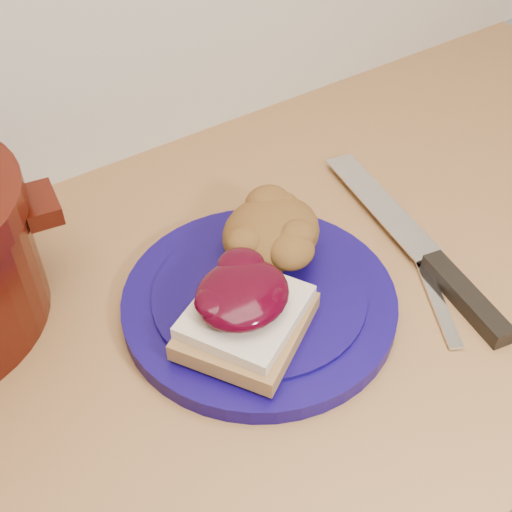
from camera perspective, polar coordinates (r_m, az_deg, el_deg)
plate at (r=0.64m, az=0.30°, el=-4.02°), size 0.36×0.36×0.02m
sandwich at (r=0.58m, az=-1.01°, el=-4.87°), size 0.15×0.15×0.06m
stuffing_mound at (r=0.66m, az=1.35°, el=2.10°), size 0.14×0.13×0.06m
chef_knife at (r=0.70m, az=16.02°, el=-1.11°), size 0.10×0.33×0.02m
butter_knife at (r=0.69m, az=15.16°, el=-2.17°), size 0.10×0.16×0.00m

